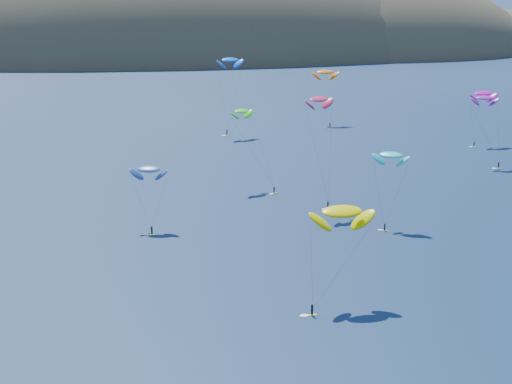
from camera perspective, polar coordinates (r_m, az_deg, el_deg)
The scene contains 10 objects.
island at distance 628.11m, azimuth -5.30°, elevation 10.13°, with size 730.00×300.00×210.00m.
kitesurfer_2 at distance 116.22m, azimuth 6.89°, elevation -1.56°, with size 12.66×9.51×17.52m.
kitesurfer_3 at distance 184.88m, azimuth -1.15°, elevation 6.47°, with size 10.55×14.45×21.25m.
kitesurfer_4 at distance 256.36m, azimuth -2.10°, elevation 10.52°, with size 10.81×9.74×28.75m.
kitesurfer_5 at distance 156.06m, azimuth 10.74°, elevation 2.93°, with size 8.31×9.51×17.32m.
kitesurfer_6 at distance 219.78m, azimuth 17.84°, elevation 7.18°, with size 8.36×11.59×21.46m.
kitesurfer_8 at distance 249.78m, azimuth 17.73°, elevation 7.52°, with size 10.33×7.96×19.34m.
kitesurfer_9 at distance 166.29m, azimuth 5.06°, elevation 7.39°, with size 8.40×8.02×27.28m.
kitesurfer_10 at distance 153.88m, azimuth -8.58°, elevation 1.81°, with size 8.50×10.21×14.67m.
kitesurfer_11 at distance 278.83m, azimuth 5.56°, elevation 9.54°, with size 10.49×15.08×22.32m.
Camera 1 is at (-29.04, -59.18, 48.72)m, focal length 50.00 mm.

